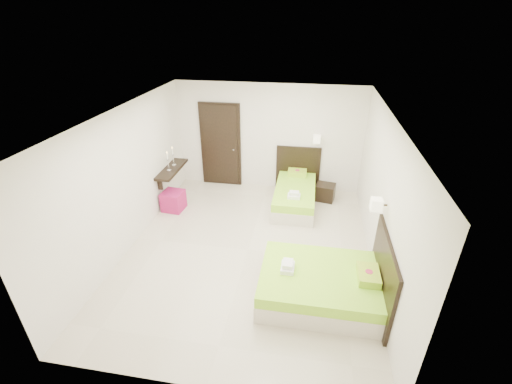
% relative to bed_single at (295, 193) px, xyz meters
% --- Properties ---
extents(floor, '(5.50, 5.50, 0.00)m').
position_rel_bed_single_xyz_m(floor, '(-0.75, -1.92, -0.27)').
color(floor, beige).
rests_on(floor, ground).
extents(bed_single, '(1.08, 1.81, 1.49)m').
position_rel_bed_single_xyz_m(bed_single, '(0.00, 0.00, 0.00)').
color(bed_single, beige).
rests_on(bed_single, ground).
extents(bed_double, '(1.85, 1.57, 1.53)m').
position_rel_bed_single_xyz_m(bed_double, '(0.64, -2.92, 0.00)').
color(bed_double, beige).
rests_on(bed_double, ground).
extents(nightstand, '(0.51, 0.47, 0.39)m').
position_rel_bed_single_xyz_m(nightstand, '(0.69, 0.33, -0.08)').
color(nightstand, black).
rests_on(nightstand, ground).
extents(ottoman, '(0.48, 0.48, 0.44)m').
position_rel_bed_single_xyz_m(ottoman, '(-2.71, -0.72, -0.05)').
color(ottoman, '#91134C').
rests_on(ottoman, ground).
extents(door, '(1.02, 0.15, 2.14)m').
position_rel_bed_single_xyz_m(door, '(-1.95, 0.77, 0.78)').
color(door, black).
rests_on(door, ground).
extents(console_shelf, '(0.35, 1.20, 0.78)m').
position_rel_bed_single_xyz_m(console_shelf, '(-2.84, -0.32, 0.54)').
color(console_shelf, black).
rests_on(console_shelf, ground).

